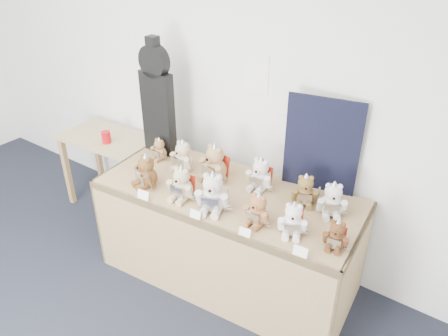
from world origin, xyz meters
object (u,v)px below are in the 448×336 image
Objects in this scene: guitar_case at (157,99)px; teddy_back_end at (332,201)px; teddy_back_centre_right at (260,175)px; teddy_front_right at (258,210)px; display_table at (222,216)px; teddy_front_end at (336,236)px; teddy_front_left at (182,184)px; teddy_back_right at (305,191)px; side_table at (110,148)px; teddy_back_far_left at (159,150)px; teddy_back_centre_left at (214,164)px; teddy_front_centre at (213,194)px; teddy_back_left at (183,157)px; teddy_front_far_right at (293,220)px; red_cup at (106,137)px; teddy_front_far_left at (146,172)px.

guitar_case reaches higher than teddy_back_end.
teddy_front_right is at bearing -61.67° from teddy_back_centre_right.
teddy_front_end reaches higher than display_table.
guitar_case is 0.86m from teddy_front_left.
teddy_back_right is at bearing 24.85° from teddy_front_left.
teddy_back_far_left is at bearing -13.28° from side_table.
teddy_back_far_left reaches higher than display_table.
teddy_front_end is at bearing 10.74° from teddy_front_right.
display_table is at bearing -15.28° from side_table.
teddy_front_end is 0.86× the size of teddy_back_right.
teddy_back_centre_left is at bearing 78.34° from teddy_front_left.
teddy_back_right is (0.72, 0.10, -0.03)m from teddy_back_centre_left.
teddy_front_end is at bearing -13.02° from teddy_front_centre.
teddy_back_left is 0.66m from teddy_back_centre_right.
teddy_front_end is 0.35m from teddy_back_end.
teddy_front_end is 0.78× the size of teddy_back_centre_right.
teddy_back_right is (-0.09, 0.36, -0.00)m from teddy_front_far_right.
red_cup is at bearing 167.54° from display_table.
teddy_front_right is (0.33, 0.04, -0.03)m from teddy_front_centre.
teddy_back_centre_right reaches higher than side_table.
teddy_front_far_left is (-0.56, -0.20, 0.29)m from display_table.
teddy_back_left is (0.36, -0.13, -0.37)m from guitar_case.
teddy_front_far_left is 1.12× the size of teddy_front_right.
teddy_front_far_right is at bearing 178.17° from teddy_front_end.
display_table is 0.82m from teddy_back_far_left.
teddy_front_end is (2.44, -0.33, 0.28)m from side_table.
side_table is 2.09m from teddy_back_right.
teddy_back_centre_left is 0.37m from teddy_back_centre_right.
teddy_back_end is at bearing 7.51° from teddy_back_far_left.
red_cup is at bearing -51.50° from side_table.
teddy_front_far_right is at bearing 0.34° from teddy_front_left.
teddy_back_left is (-0.49, 0.15, 0.29)m from display_table.
red_cup is 1.99m from teddy_back_right.
teddy_back_centre_left reaches higher than teddy_front_far_left.
teddy_front_far_left reaches higher than teddy_front_right.
teddy_back_end is (0.12, 0.34, 0.01)m from teddy_front_far_right.
teddy_back_centre_right is at bearing 53.28° from teddy_front_centre.
teddy_front_far_right is at bearing -135.82° from teddy_back_end.
display_table is at bearing 150.21° from teddy_front_far_right.
teddy_front_end is 0.78× the size of teddy_back_left.
guitar_case reaches higher than teddy_back_centre_left.
red_cup is at bearing 157.35° from teddy_front_left.
guitar_case is at bearing 141.67° from teddy_front_far_left.
teddy_front_left is 0.27m from teddy_front_centre.
teddy_front_left is at bearing -132.41° from teddy_back_centre_right.
teddy_front_far_right reaches higher than teddy_front_right.
teddy_front_centre is (0.89, -0.44, -0.35)m from guitar_case.
guitar_case is at bearing -178.46° from teddy_back_centre_left.
teddy_front_centre is 0.99× the size of teddy_back_centre_left.
guitar_case is 1.56m from teddy_front_far_right.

